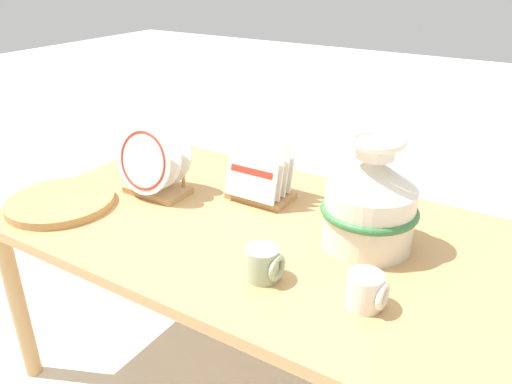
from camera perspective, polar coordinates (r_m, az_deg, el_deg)
The scene contains 8 objects.
ground_plane at distance 1.94m, azimuth 0.00°, elevation -20.73°, with size 14.00×14.00×0.00m, color silver.
display_table at distance 1.57m, azimuth 0.00°, elevation -5.69°, with size 1.54×0.90×0.65m.
ceramic_vase at distance 1.40m, azimuth 12.93°, elevation -0.93°, with size 0.27×0.27×0.32m.
dish_rack_round_plates at distance 1.73m, azimuth -11.62°, elevation 2.85°, with size 0.23×0.17×0.25m.
dish_rack_square_plates at distance 1.67m, azimuth 0.56°, elevation 1.68°, with size 0.21×0.16×0.21m.
wicker_charger_stack at distance 1.77m, azimuth -21.43°, elevation -1.07°, with size 0.35×0.35×0.03m.
mug_sage_glaze at distance 1.27m, azimuth 0.90°, elevation -8.21°, with size 0.09×0.09×0.09m.
mug_cream_glaze at distance 1.21m, azimuth 12.50°, elevation -10.97°, with size 0.09×0.09×0.09m.
Camera 1 is at (0.71, -1.14, 1.39)m, focal length 35.00 mm.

